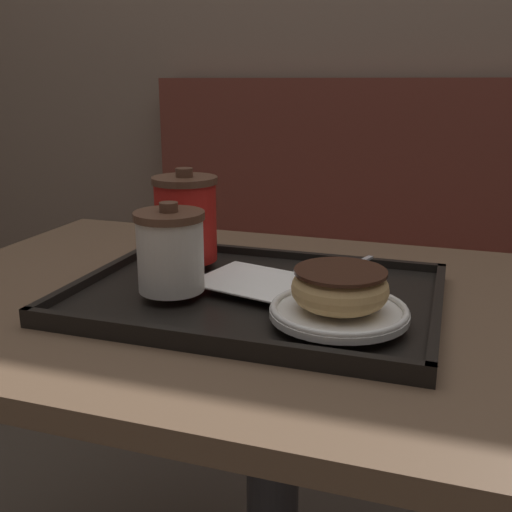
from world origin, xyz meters
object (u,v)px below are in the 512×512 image
coffee_cup_rear (186,218)px  spoon (338,271)px  coffee_cup_front (170,251)px  donut_chocolate_glazed (340,287)px

coffee_cup_rear → spoon: coffee_cup_rear is taller
coffee_cup_front → spoon: (0.20, 0.13, -0.05)m
coffee_cup_front → spoon: bearing=34.0°
coffee_cup_rear → spoon: 0.24m
coffee_cup_rear → spoon: (0.24, -0.00, -0.06)m
donut_chocolate_glazed → coffee_cup_front: bearing=174.0°
coffee_cup_front → coffee_cup_rear: bearing=106.4°
spoon → coffee_cup_rear: bearing=-71.4°
donut_chocolate_glazed → spoon: bearing=101.1°
coffee_cup_rear → donut_chocolate_glazed: size_ratio=1.24×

